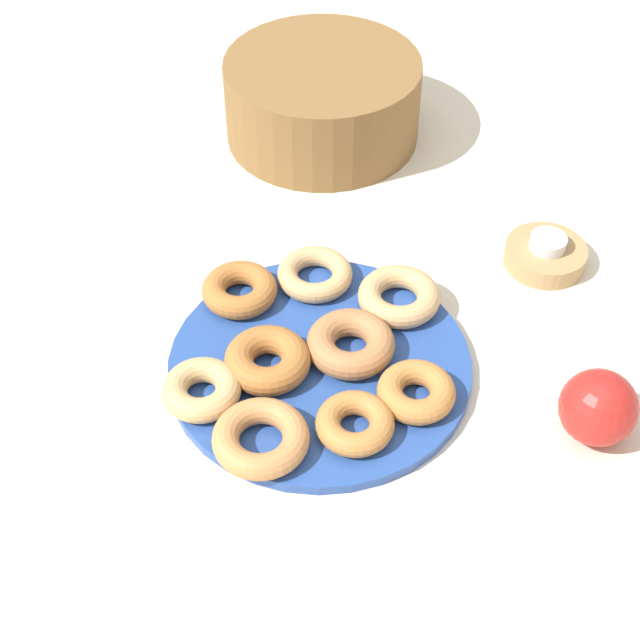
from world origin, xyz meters
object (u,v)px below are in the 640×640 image
donut_7 (267,360)px  donut_1 (355,424)px  donut_2 (416,392)px  basket (321,100)px  donut_6 (240,290)px  tealight (548,243)px  apple (598,408)px  donut_5 (315,274)px  donut_3 (351,344)px  donut_8 (261,438)px  donut_plate (320,365)px  donut_4 (201,390)px  donut_0 (399,296)px  candle_holder (545,255)px

donut_7 → donut_1: bearing=-41.9°
donut_2 → basket: (-0.10, 0.47, 0.03)m
donut_6 → donut_7: bearing=-71.4°
tealight → apple: size_ratio=0.56×
donut_2 → donut_5: (-0.10, 0.17, -0.00)m
donut_3 → donut_8: bearing=-125.5°
donut_6 → donut_8: size_ratio=0.89×
donut_2 → donut_7: 0.15m
donut_plate → donut_5: 0.12m
donut_1 → donut_2: donut_2 is taller
donut_4 → apple: 0.38m
basket → apple: basket is taller
donut_plate → donut_4: donut_4 is taller
donut_0 → donut_7: (-0.14, -0.10, 0.00)m
tealight → donut_plate: bearing=-147.2°
donut_3 → candle_holder: (0.23, 0.16, -0.02)m
donut_0 → apple: (0.18, -0.16, 0.01)m
donut_0 → donut_2: bearing=-85.6°
donut_plate → basket: (-0.00, 0.42, 0.05)m
donut_7 → apple: bearing=-12.0°
donut_plate → apple: size_ratio=4.16×
donut_0 → donut_plate: bearing=-135.5°
donut_0 → apple: size_ratio=1.19×
donut_plate → donut_4: size_ratio=3.97×
donut_4 → donut_1: bearing=-15.0°
donut_2 → tealight: (0.16, 0.22, 0.01)m
donut_1 → candle_holder: (0.22, 0.26, -0.01)m
donut_plate → donut_7: (-0.05, -0.01, 0.02)m
donut_1 → candle_holder: size_ratio=0.82×
basket → apple: 0.57m
donut_7 → apple: size_ratio=1.17×
tealight → donut_3: bearing=-145.6°
donut_8 → apple: size_ratio=1.23×
donut_4 → tealight: 0.43m
donut_plate → basket: size_ratio=1.23×
donut_6 → basket: size_ratio=0.32×
donut_0 → donut_4: size_ratio=1.13×
donut_0 → apple: apple is taller
donut_5 → donut_3: bearing=-70.6°
donut_5 → tealight: tealight is taller
candle_holder → donut_0: bearing=-154.4°
donut_5 → donut_8: 0.23m
donut_4 → apple: (0.38, -0.03, 0.01)m
donut_0 → donut_2: 0.14m
donut_3 → donut_8: size_ratio=0.99×
donut_7 → basket: 0.44m
donut_0 → donut_8: 0.24m
donut_3 → basket: (-0.03, 0.41, 0.03)m
donut_6 → donut_2: bearing=-38.0°
donut_3 → donut_7: size_ratio=1.04×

